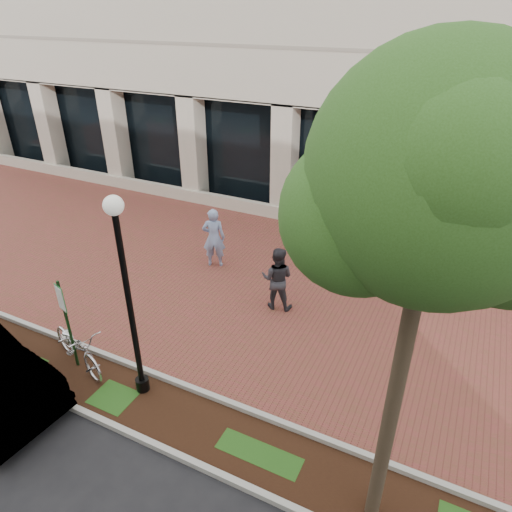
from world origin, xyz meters
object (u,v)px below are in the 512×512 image
at_px(street_tree, 441,193).
at_px(pedestrian_left, 214,238).
at_px(parking_sign, 65,314).
at_px(bollard, 438,298).
at_px(locked_bicycle, 77,346).
at_px(pedestrian_mid, 277,278).
at_px(pedestrian_right, 359,245).
at_px(lamppost, 127,292).

xyz_separation_m(street_tree, pedestrian_left, (-6.42, 5.77, -4.54)).
xyz_separation_m(parking_sign, street_tree, (6.88, -0.42, 4.04)).
relative_size(street_tree, bollard, 7.82).
distance_m(locked_bicycle, bollard, 8.99).
relative_size(street_tree, pedestrian_mid, 3.98).
relative_size(parking_sign, street_tree, 0.32).
bearing_deg(pedestrian_right, bollard, 174.61).
relative_size(pedestrian_left, bollard, 2.10).
distance_m(pedestrian_mid, pedestrian_right, 2.98).
xyz_separation_m(pedestrian_left, pedestrian_mid, (2.66, -1.22, -0.06)).
bearing_deg(locked_bicycle, bollard, -32.29).
relative_size(pedestrian_left, pedestrian_mid, 1.07).
relative_size(locked_bicycle, pedestrian_right, 1.03).
bearing_deg(locked_bicycle, pedestrian_mid, -18.46).
bearing_deg(bollard, lamppost, -132.58).
distance_m(lamppost, bollard, 7.98).
height_order(parking_sign, pedestrian_right, parking_sign).
bearing_deg(pedestrian_left, bollard, 160.30).
bearing_deg(pedestrian_right, locked_bicycle, 72.04).
bearing_deg(pedestrian_mid, parking_sign, 41.35).
bearing_deg(locked_bicycle, pedestrian_right, -15.81).
bearing_deg(lamppost, street_tree, -5.58).
bearing_deg(pedestrian_mid, pedestrian_left, -36.12).
xyz_separation_m(street_tree, pedestrian_right, (-2.28, 7.14, -4.49)).
bearing_deg(pedestrian_right, pedestrian_mid, 76.57).
relative_size(lamppost, pedestrian_mid, 2.48).
height_order(lamppost, locked_bicycle, lamppost).
xyz_separation_m(parking_sign, pedestrian_mid, (3.12, 4.13, -0.56)).
bearing_deg(parking_sign, bollard, 56.87).
height_order(street_tree, pedestrian_left, street_tree).
xyz_separation_m(pedestrian_mid, bollard, (3.91, 1.62, -0.43)).
relative_size(parking_sign, pedestrian_mid, 1.27).
bearing_deg(pedestrian_left, lamppost, 81.11).
xyz_separation_m(pedestrian_mid, pedestrian_right, (1.48, 2.59, 0.11)).
height_order(locked_bicycle, bollard, locked_bicycle).
height_order(locked_bicycle, pedestrian_mid, pedestrian_mid).
relative_size(parking_sign, lamppost, 0.51).
xyz_separation_m(locked_bicycle, pedestrian_left, (0.40, 5.29, 0.42)).
bearing_deg(pedestrian_right, pedestrian_left, 34.65).
bearing_deg(street_tree, pedestrian_right, 107.70).
distance_m(street_tree, pedestrian_mid, 7.49).
xyz_separation_m(parking_sign, bollard, (7.03, 5.75, -0.99)).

